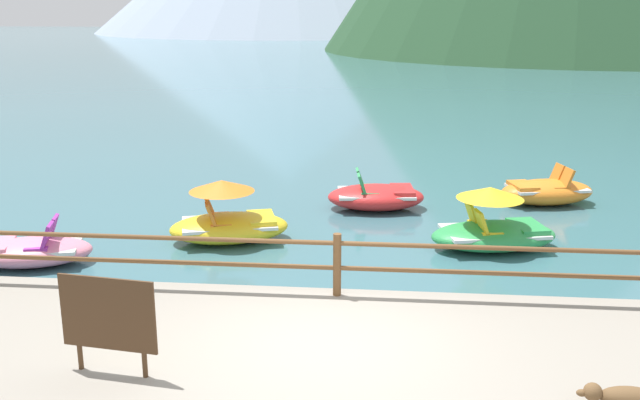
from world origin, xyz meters
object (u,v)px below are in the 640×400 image
pedal_boat_0 (229,221)px  pedal_boat_4 (546,191)px  sign_board (108,315)px  dog_resting (623,397)px  pedal_boat_5 (32,251)px  pedal_boat_1 (494,228)px  pedal_boat_2 (376,196)px

pedal_boat_0 → pedal_boat_4: size_ratio=1.08×
sign_board → dog_resting: (5.67, -0.20, -0.61)m
sign_board → pedal_boat_5: (-3.22, 4.39, -0.87)m
dog_resting → pedal_boat_1: pedal_boat_1 is taller
pedal_boat_5 → dog_resting: bearing=-27.3°
dog_resting → pedal_boat_5: pedal_boat_5 is taller
pedal_boat_0 → pedal_boat_1: size_ratio=0.98×
dog_resting → pedal_boat_5: (-8.89, 4.58, -0.26)m
dog_resting → pedal_boat_1: 6.30m
pedal_boat_1 → pedal_boat_5: bearing=-168.6°
dog_resting → pedal_boat_0: pedal_boat_0 is taller
dog_resting → sign_board: bearing=178.0°
pedal_boat_0 → pedal_boat_4: bearing=26.6°
sign_board → pedal_boat_5: sign_board is taller
pedal_boat_1 → pedal_boat_2: (-2.29, 2.57, -0.11)m
pedal_boat_4 → sign_board: bearing=-126.0°
pedal_boat_1 → pedal_boat_2: size_ratio=1.14×
pedal_boat_1 → pedal_boat_4: size_ratio=1.10×
sign_board → pedal_boat_2: bearing=71.5°
dog_resting → pedal_boat_1: bearing=94.5°
sign_board → pedal_boat_1: sign_board is taller
pedal_boat_4 → dog_resting: bearing=-97.0°
pedal_boat_0 → pedal_boat_1: bearing=0.5°
pedal_boat_0 → pedal_boat_2: bearing=42.4°
pedal_boat_0 → pedal_boat_4: 7.64m
dog_resting → pedal_boat_5: bearing=152.7°
pedal_boat_0 → pedal_boat_2: (2.86, 2.62, -0.13)m
pedal_boat_1 → pedal_boat_4: (1.68, 3.37, -0.10)m
pedal_boat_0 → pedal_boat_1: 5.15m
pedal_boat_2 → pedal_boat_0: bearing=-137.6°
pedal_boat_0 → pedal_boat_5: size_ratio=1.13×
sign_board → dog_resting: sign_board is taller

